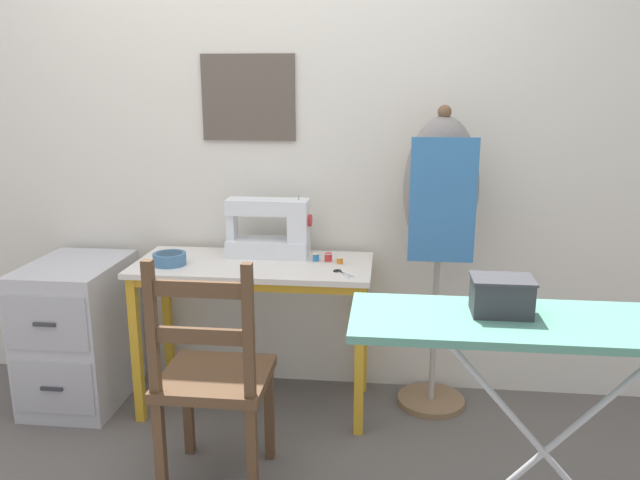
{
  "coord_description": "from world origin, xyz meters",
  "views": [
    {
      "loc": [
        0.6,
        -2.43,
        1.5
      ],
      "look_at": [
        0.31,
        0.22,
        0.83
      ],
      "focal_mm": 35.0,
      "sensor_mm": 36.0,
      "label": 1
    }
  ],
  "objects_px": {
    "scissors": "(341,272)",
    "filing_cabinet": "(79,332)",
    "sewing_machine": "(273,230)",
    "thread_spool_mid_table": "(328,257)",
    "dress_form": "(440,203)",
    "fabric_bowl": "(170,259)",
    "wooden_chair": "(213,379)",
    "ironing_board": "(555,334)",
    "thread_spool_far_edge": "(340,261)",
    "thread_spool_near_machine": "(316,257)",
    "storage_box": "(501,296)"
  },
  "relations": [
    {
      "from": "scissors",
      "to": "filing_cabinet",
      "type": "relative_size",
      "value": 0.16
    },
    {
      "from": "sewing_machine",
      "to": "thread_spool_mid_table",
      "type": "bearing_deg",
      "value": -15.02
    },
    {
      "from": "thread_spool_mid_table",
      "to": "dress_form",
      "type": "xyz_separation_m",
      "value": [
        0.5,
        0.05,
        0.25
      ]
    },
    {
      "from": "scissors",
      "to": "fabric_bowl",
      "type": "bearing_deg",
      "value": 176.93
    },
    {
      "from": "sewing_machine",
      "to": "wooden_chair",
      "type": "bearing_deg",
      "value": -97.05
    },
    {
      "from": "wooden_chair",
      "to": "ironing_board",
      "type": "relative_size",
      "value": 0.78
    },
    {
      "from": "thread_spool_far_edge",
      "to": "thread_spool_near_machine",
      "type": "bearing_deg",
      "value": 168.22
    },
    {
      "from": "thread_spool_near_machine",
      "to": "thread_spool_far_edge",
      "type": "bearing_deg",
      "value": -11.78
    },
    {
      "from": "fabric_bowl",
      "to": "storage_box",
      "type": "height_order",
      "value": "storage_box"
    },
    {
      "from": "ironing_board",
      "to": "filing_cabinet",
      "type": "bearing_deg",
      "value": 155.5
    },
    {
      "from": "thread_spool_mid_table",
      "to": "thread_spool_near_machine",
      "type": "bearing_deg",
      "value": -174.74
    },
    {
      "from": "fabric_bowl",
      "to": "dress_form",
      "type": "xyz_separation_m",
      "value": [
        1.2,
        0.17,
        0.25
      ]
    },
    {
      "from": "sewing_machine",
      "to": "ironing_board",
      "type": "height_order",
      "value": "sewing_machine"
    },
    {
      "from": "thread_spool_near_machine",
      "to": "filing_cabinet",
      "type": "bearing_deg",
      "value": -176.13
    },
    {
      "from": "fabric_bowl",
      "to": "wooden_chair",
      "type": "bearing_deg",
      "value": -57.79
    },
    {
      "from": "sewing_machine",
      "to": "filing_cabinet",
      "type": "bearing_deg",
      "value": -170.49
    },
    {
      "from": "sewing_machine",
      "to": "dress_form",
      "type": "distance_m",
      "value": 0.78
    },
    {
      "from": "scissors",
      "to": "filing_cabinet",
      "type": "xyz_separation_m",
      "value": [
        -1.26,
        0.09,
        -0.37
      ]
    },
    {
      "from": "thread_spool_far_edge",
      "to": "wooden_chair",
      "type": "xyz_separation_m",
      "value": [
        -0.42,
        -0.64,
        -0.29
      ]
    },
    {
      "from": "fabric_bowl",
      "to": "scissors",
      "type": "relative_size",
      "value": 1.31
    },
    {
      "from": "thread_spool_far_edge",
      "to": "storage_box",
      "type": "xyz_separation_m",
      "value": [
        0.55,
        -0.91,
        0.17
      ]
    },
    {
      "from": "wooden_chair",
      "to": "dress_form",
      "type": "relative_size",
      "value": 0.66
    },
    {
      "from": "thread_spool_mid_table",
      "to": "ironing_board",
      "type": "bearing_deg",
      "value": -51.97
    },
    {
      "from": "thread_spool_far_edge",
      "to": "filing_cabinet",
      "type": "bearing_deg",
      "value": -177.54
    },
    {
      "from": "thread_spool_far_edge",
      "to": "ironing_board",
      "type": "bearing_deg",
      "value": -53.24
    },
    {
      "from": "ironing_board",
      "to": "scissors",
      "type": "bearing_deg",
      "value": 130.66
    },
    {
      "from": "ironing_board",
      "to": "storage_box",
      "type": "xyz_separation_m",
      "value": [
        -0.15,
        0.04,
        0.1
      ]
    },
    {
      "from": "dress_form",
      "to": "storage_box",
      "type": "xyz_separation_m",
      "value": [
        0.11,
        -0.98,
        -0.09
      ]
    },
    {
      "from": "scissors",
      "to": "filing_cabinet",
      "type": "bearing_deg",
      "value": 176.06
    },
    {
      "from": "scissors",
      "to": "thread_spool_mid_table",
      "type": "height_order",
      "value": "thread_spool_mid_table"
    },
    {
      "from": "sewing_machine",
      "to": "wooden_chair",
      "type": "height_order",
      "value": "sewing_machine"
    },
    {
      "from": "fabric_bowl",
      "to": "storage_box",
      "type": "distance_m",
      "value": 1.55
    },
    {
      "from": "fabric_bowl",
      "to": "thread_spool_mid_table",
      "type": "height_order",
      "value": "fabric_bowl"
    },
    {
      "from": "scissors",
      "to": "dress_form",
      "type": "bearing_deg",
      "value": 26.88
    },
    {
      "from": "thread_spool_far_edge",
      "to": "wooden_chair",
      "type": "height_order",
      "value": "wooden_chair"
    },
    {
      "from": "ironing_board",
      "to": "storage_box",
      "type": "distance_m",
      "value": 0.19
    },
    {
      "from": "scissors",
      "to": "thread_spool_far_edge",
      "type": "relative_size",
      "value": 3.03
    },
    {
      "from": "sewing_machine",
      "to": "ironing_board",
      "type": "relative_size",
      "value": 0.33
    },
    {
      "from": "thread_spool_near_machine",
      "to": "ironing_board",
      "type": "xyz_separation_m",
      "value": [
        0.82,
        -0.97,
        0.06
      ]
    },
    {
      "from": "thread_spool_mid_table",
      "to": "dress_form",
      "type": "relative_size",
      "value": 0.03
    },
    {
      "from": "dress_form",
      "to": "thread_spool_mid_table",
      "type": "bearing_deg",
      "value": -174.59
    },
    {
      "from": "thread_spool_mid_table",
      "to": "fabric_bowl",
      "type": "bearing_deg",
      "value": -169.72
    },
    {
      "from": "fabric_bowl",
      "to": "scissors",
      "type": "height_order",
      "value": "fabric_bowl"
    },
    {
      "from": "storage_box",
      "to": "ironing_board",
      "type": "bearing_deg",
      "value": -13.44
    },
    {
      "from": "sewing_machine",
      "to": "thread_spool_far_edge",
      "type": "relative_size",
      "value": 10.7
    },
    {
      "from": "sewing_machine",
      "to": "fabric_bowl",
      "type": "distance_m",
      "value": 0.49
    },
    {
      "from": "storage_box",
      "to": "thread_spool_far_edge",
      "type": "bearing_deg",
      "value": 121.28
    },
    {
      "from": "thread_spool_mid_table",
      "to": "storage_box",
      "type": "bearing_deg",
      "value": -57.06
    },
    {
      "from": "sewing_machine",
      "to": "thread_spool_far_edge",
      "type": "xyz_separation_m",
      "value": [
        0.32,
        -0.1,
        -0.11
      ]
    },
    {
      "from": "thread_spool_far_edge",
      "to": "dress_form",
      "type": "relative_size",
      "value": 0.03
    }
  ]
}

